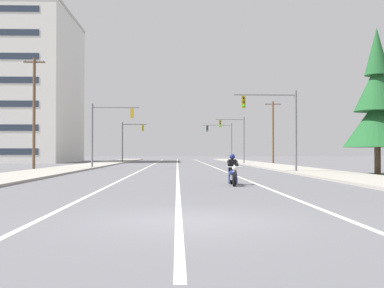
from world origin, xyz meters
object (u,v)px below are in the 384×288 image
(traffic_signal_near_left, at_px, (106,126))
(traffic_signal_mid_right, at_px, (236,133))
(traffic_signal_mid_left, at_px, (129,136))
(utility_pole_left_near, at_px, (34,112))
(utility_pole_right_far, at_px, (273,131))
(conifer_tree_right_verge_near, at_px, (377,107))
(motorcycle_with_rider, at_px, (233,173))
(traffic_signal_far_right, at_px, (223,136))
(traffic_signal_near_right, at_px, (278,118))

(traffic_signal_near_left, xyz_separation_m, traffic_signal_mid_right, (14.51, 15.93, -0.05))
(traffic_signal_mid_left, height_order, utility_pole_left_near, utility_pole_left_near)
(utility_pole_right_far, distance_m, conifer_tree_right_verge_near, 35.03)
(utility_pole_left_near, bearing_deg, traffic_signal_mid_right, 43.81)
(traffic_signal_mid_left, xyz_separation_m, utility_pole_left_near, (-5.22, -30.37, 1.10))
(utility_pole_left_near, bearing_deg, traffic_signal_near_left, 31.32)
(traffic_signal_near_left, bearing_deg, motorcycle_with_rider, -67.82)
(traffic_signal_mid_right, xyz_separation_m, utility_pole_right_far, (6.15, 6.22, 0.65))
(traffic_signal_near_left, height_order, utility_pole_left_near, utility_pole_left_near)
(utility_pole_left_near, bearing_deg, traffic_signal_mid_left, 80.24)
(traffic_signal_mid_right, bearing_deg, traffic_signal_near_left, -132.33)
(traffic_signal_mid_left, bearing_deg, traffic_signal_far_right, 6.21)
(utility_pole_right_far, bearing_deg, traffic_signal_near_right, -101.02)
(traffic_signal_mid_right, height_order, utility_pole_right_far, utility_pole_right_far)
(motorcycle_with_rider, height_order, traffic_signal_near_right, traffic_signal_near_right)
(utility_pole_left_near, relative_size, conifer_tree_right_verge_near, 0.97)
(motorcycle_with_rider, bearing_deg, traffic_signal_near_left, 112.18)
(motorcycle_with_rider, relative_size, traffic_signal_mid_right, 0.35)
(traffic_signal_near_left, height_order, utility_pole_right_far, utility_pole_right_far)
(motorcycle_with_rider, bearing_deg, traffic_signal_mid_right, 82.56)
(traffic_signal_near_right, bearing_deg, utility_pole_left_near, 161.73)
(traffic_signal_near_right, xyz_separation_m, conifer_tree_right_verge_near, (6.33, -2.77, 0.60))
(traffic_signal_far_right, bearing_deg, traffic_signal_near_right, -89.59)
(traffic_signal_mid_left, bearing_deg, traffic_signal_near_left, -88.93)
(traffic_signal_near_left, xyz_separation_m, traffic_signal_far_right, (14.10, 28.47, 0.00))
(traffic_signal_mid_right, xyz_separation_m, conifer_tree_right_verge_near, (6.19, -28.82, 0.66))
(motorcycle_with_rider, height_order, utility_pole_left_near, utility_pole_left_near)
(motorcycle_with_rider, relative_size, traffic_signal_mid_left, 0.35)
(traffic_signal_near_right, relative_size, conifer_tree_right_verge_near, 0.61)
(traffic_signal_mid_right, bearing_deg, motorcycle_with_rider, -97.44)
(traffic_signal_near_left, relative_size, utility_pole_right_far, 0.70)
(traffic_signal_far_right, bearing_deg, traffic_signal_near_left, -116.34)
(utility_pole_right_far, bearing_deg, traffic_signal_mid_right, -134.71)
(traffic_signal_near_left, bearing_deg, conifer_tree_right_verge_near, -31.90)
(motorcycle_with_rider, distance_m, traffic_signal_near_left, 25.18)
(traffic_signal_mid_right, relative_size, utility_pole_left_near, 0.63)
(traffic_signal_near_left, relative_size, traffic_signal_mid_right, 1.00)
(traffic_signal_near_right, height_order, utility_pole_left_near, utility_pole_left_near)
(traffic_signal_mid_left, xyz_separation_m, traffic_signal_far_right, (14.60, 1.59, 0.05))
(utility_pole_left_near, relative_size, utility_pole_right_far, 1.11)
(conifer_tree_right_verge_near, bearing_deg, traffic_signal_mid_left, 118.07)
(traffic_signal_near_right, xyz_separation_m, utility_pole_right_far, (6.29, 32.27, 0.59))
(traffic_signal_near_left, relative_size, traffic_signal_mid_left, 1.00)
(traffic_signal_far_right, xyz_separation_m, conifer_tree_right_verge_near, (6.61, -41.35, 0.61))
(motorcycle_with_rider, xyz_separation_m, utility_pole_right_far, (11.25, 45.24, 4.10))
(traffic_signal_near_left, distance_m, traffic_signal_far_right, 31.77)
(traffic_signal_near_left, xyz_separation_m, utility_pole_left_near, (-5.73, -3.49, 1.05))
(traffic_signal_near_right, bearing_deg, traffic_signal_far_right, 90.41)
(traffic_signal_far_right, distance_m, conifer_tree_right_verge_near, 41.88)
(traffic_signal_near_left, bearing_deg, utility_pole_right_far, 46.99)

